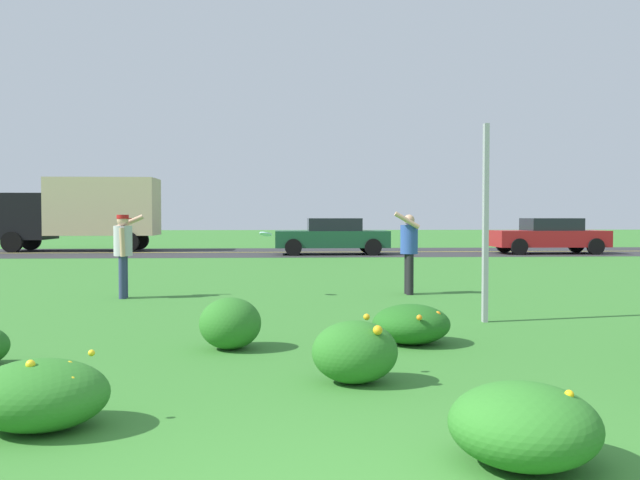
{
  "coord_description": "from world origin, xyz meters",
  "views": [
    {
      "loc": [
        -0.39,
        -2.99,
        1.53
      ],
      "look_at": [
        0.33,
        8.94,
        1.12
      ],
      "focal_mm": 38.46,
      "sensor_mm": 36.0,
      "label": 1
    }
  ],
  "objects_px": {
    "person_thrower_red_cap_gray_shirt": "(123,247)",
    "box_truck_black": "(83,210)",
    "frisbee_pale_blue": "(266,234)",
    "sign_post_near_path": "(485,223)",
    "car_dark_green_center_left": "(332,236)",
    "car_red_leftmost": "(549,236)",
    "person_catcher_blue_shirt": "(409,247)"
  },
  "relations": [
    {
      "from": "car_dark_green_center_left",
      "to": "box_truck_black",
      "type": "bearing_deg",
      "value": 162.59
    },
    {
      "from": "sign_post_near_path",
      "to": "person_thrower_red_cap_gray_shirt",
      "type": "xyz_separation_m",
      "value": [
        -5.87,
        3.24,
        -0.48
      ]
    },
    {
      "from": "frisbee_pale_blue",
      "to": "car_dark_green_center_left",
      "type": "relative_size",
      "value": 0.05
    },
    {
      "from": "person_catcher_blue_shirt",
      "to": "frisbee_pale_blue",
      "type": "bearing_deg",
      "value": -175.25
    },
    {
      "from": "person_thrower_red_cap_gray_shirt",
      "to": "frisbee_pale_blue",
      "type": "bearing_deg",
      "value": 1.66
    },
    {
      "from": "car_red_leftmost",
      "to": "car_dark_green_center_left",
      "type": "relative_size",
      "value": 1.0
    },
    {
      "from": "person_thrower_red_cap_gray_shirt",
      "to": "frisbee_pale_blue",
      "type": "distance_m",
      "value": 2.66
    },
    {
      "from": "sign_post_near_path",
      "to": "person_thrower_red_cap_gray_shirt",
      "type": "height_order",
      "value": "sign_post_near_path"
    },
    {
      "from": "frisbee_pale_blue",
      "to": "sign_post_near_path",
      "type": "bearing_deg",
      "value": -45.83
    },
    {
      "from": "sign_post_near_path",
      "to": "car_red_leftmost",
      "type": "distance_m",
      "value": 19.38
    },
    {
      "from": "frisbee_pale_blue",
      "to": "box_truck_black",
      "type": "height_order",
      "value": "box_truck_black"
    },
    {
      "from": "frisbee_pale_blue",
      "to": "car_dark_green_center_left",
      "type": "distance_m",
      "value": 14.49
    },
    {
      "from": "sign_post_near_path",
      "to": "frisbee_pale_blue",
      "type": "bearing_deg",
      "value": 134.17
    },
    {
      "from": "person_catcher_blue_shirt",
      "to": "car_red_leftmost",
      "type": "xyz_separation_m",
      "value": [
        8.49,
        14.06,
        -0.2
      ]
    },
    {
      "from": "car_red_leftmost",
      "to": "box_truck_black",
      "type": "xyz_separation_m",
      "value": [
        -19.62,
        3.36,
        1.06
      ]
    },
    {
      "from": "car_dark_green_center_left",
      "to": "box_truck_black",
      "type": "relative_size",
      "value": 0.67
    },
    {
      "from": "person_thrower_red_cap_gray_shirt",
      "to": "car_red_leftmost",
      "type": "distance_m",
      "value": 20.01
    },
    {
      "from": "box_truck_black",
      "to": "frisbee_pale_blue",
      "type": "bearing_deg",
      "value": -64.72
    },
    {
      "from": "car_red_leftmost",
      "to": "frisbee_pale_blue",
      "type": "bearing_deg",
      "value": -128.31
    },
    {
      "from": "sign_post_near_path",
      "to": "person_catcher_blue_shirt",
      "type": "distance_m",
      "value": 3.61
    },
    {
      "from": "car_red_leftmost",
      "to": "car_dark_green_center_left",
      "type": "bearing_deg",
      "value": 180.0
    },
    {
      "from": "box_truck_black",
      "to": "person_catcher_blue_shirt",
      "type": "bearing_deg",
      "value": -57.43
    },
    {
      "from": "person_thrower_red_cap_gray_shirt",
      "to": "box_truck_black",
      "type": "bearing_deg",
      "value": 107.79
    },
    {
      "from": "car_dark_green_center_left",
      "to": "sign_post_near_path",
      "type": "bearing_deg",
      "value": -87.29
    },
    {
      "from": "car_dark_green_center_left",
      "to": "car_red_leftmost",
      "type": "bearing_deg",
      "value": 0.0
    },
    {
      "from": "sign_post_near_path",
      "to": "car_dark_green_center_left",
      "type": "xyz_separation_m",
      "value": [
        -0.83,
        17.61,
        -0.69
      ]
    },
    {
      "from": "car_red_leftmost",
      "to": "car_dark_green_center_left",
      "type": "xyz_separation_m",
      "value": [
        -8.9,
        0.0,
        0.0
      ]
    },
    {
      "from": "frisbee_pale_blue",
      "to": "car_red_leftmost",
      "type": "distance_m",
      "value": 18.21
    },
    {
      "from": "sign_post_near_path",
      "to": "car_red_leftmost",
      "type": "bearing_deg",
      "value": 65.39
    },
    {
      "from": "car_dark_green_center_left",
      "to": "box_truck_black",
      "type": "distance_m",
      "value": 11.29
    },
    {
      "from": "person_thrower_red_cap_gray_shirt",
      "to": "car_red_leftmost",
      "type": "xyz_separation_m",
      "value": [
        13.93,
        14.36,
        -0.21
      ]
    },
    {
      "from": "sign_post_near_path",
      "to": "person_catcher_blue_shirt",
      "type": "bearing_deg",
      "value": 96.94
    }
  ]
}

